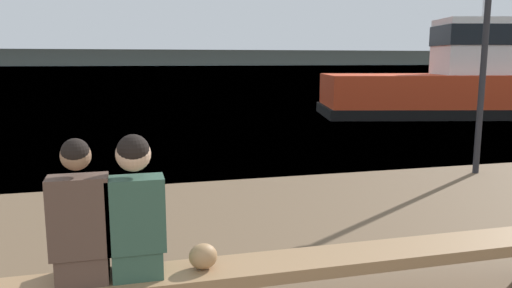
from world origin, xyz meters
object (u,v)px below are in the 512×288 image
(bench_main, at_px, (195,280))
(person_right, at_px, (136,211))
(deck_lamp_post, at_px, (485,42))
(person_left, at_px, (80,221))
(tugboat_red, at_px, (478,86))
(shopping_bag, at_px, (203,256))

(bench_main, height_order, person_right, person_right)
(bench_main, bearing_deg, deck_lamp_post, 35.20)
(person_left, distance_m, person_right, 0.36)
(tugboat_red, bearing_deg, person_right, 147.98)
(shopping_bag, bearing_deg, deck_lamp_post, 35.52)
(shopping_bag, xyz_separation_m, tugboat_red, (11.21, 11.28, 0.49))
(bench_main, height_order, shopping_bag, shopping_bag)
(person_right, bearing_deg, deck_lamp_post, 33.36)
(person_right, bearing_deg, person_left, 179.60)
(shopping_bag, bearing_deg, person_left, -179.96)
(bench_main, relative_size, tugboat_red, 0.61)
(person_right, distance_m, shopping_bag, 0.57)
(person_left, bearing_deg, tugboat_red, 43.21)
(bench_main, height_order, tugboat_red, tugboat_red)
(person_left, xyz_separation_m, tugboat_red, (12.01, 11.28, 0.16))
(bench_main, bearing_deg, shopping_bag, 1.42)
(deck_lamp_post, bearing_deg, bench_main, -144.80)
(bench_main, height_order, person_left, person_left)
(bench_main, bearing_deg, tugboat_red, 45.03)
(tugboat_red, distance_m, deck_lamp_post, 9.69)
(tugboat_red, height_order, deck_lamp_post, tugboat_red)
(person_left, relative_size, deck_lamp_post, 0.27)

